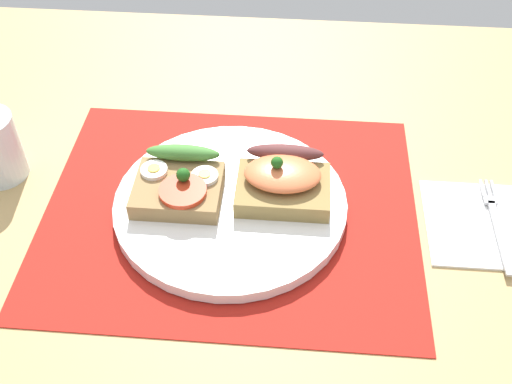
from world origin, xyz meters
The scene contains 7 objects.
ground_plane centered at (0.00, 0.00, -1.60)cm, with size 120.00×90.00×3.20cm, color tan.
placemat centered at (0.00, 0.00, 0.15)cm, with size 43.62×35.93×0.30cm, color #A31B13.
plate centered at (0.00, 0.00, 1.04)cm, with size 27.17×27.17×1.47cm, color white.
sandwich_egg_tomato centered at (-5.96, 0.36, 3.33)cm, with size 10.01×9.83×4.37cm.
sandwich_salmon centered at (5.99, 1.66, 3.76)cm, with size 10.76×9.33×5.47cm.
napkin centered at (29.92, -0.13, 0.30)cm, with size 14.46×13.28×0.60cm, color white.
fork centered at (30.63, 0.01, 0.76)cm, with size 1.62×14.58×0.32cm.
Camera 1 is at (7.08, -50.09, 53.40)cm, focal length 43.63 mm.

